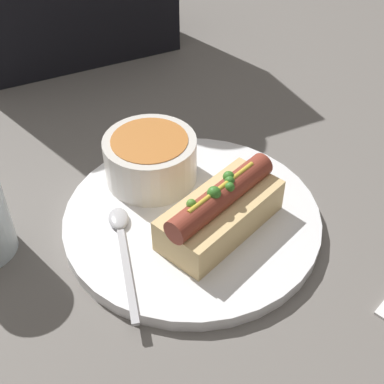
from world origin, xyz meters
name	(u,v)px	position (x,y,z in m)	size (l,w,h in m)	color
ground_plane	(192,224)	(0.00, 0.00, 0.00)	(4.00, 4.00, 0.00)	slate
dinner_plate	(192,219)	(0.00, 0.00, 0.01)	(0.29, 0.29, 0.02)	white
hot_dog	(221,210)	(0.02, -0.03, 0.04)	(0.16, 0.11, 0.07)	#E5C17F
soup_bowl	(150,157)	(-0.02, 0.08, 0.05)	(0.11, 0.11, 0.06)	silver
spoon	(122,237)	(-0.08, 0.00, 0.02)	(0.05, 0.15, 0.01)	#B7B7BC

